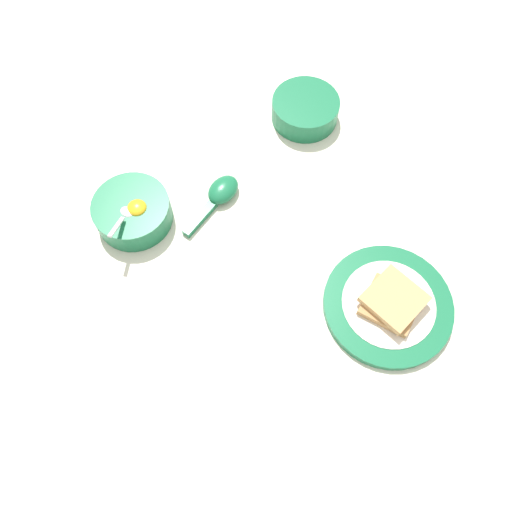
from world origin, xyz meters
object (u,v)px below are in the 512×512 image
toast_plate (388,305)px  congee_bowl (305,109)px  toast_sandwich (392,302)px  egg_bowl (133,211)px  soup_spoon (220,194)px

toast_plate → congee_bowl: 0.42m
toast_sandwich → toast_plate: bearing=-1.8°
toast_sandwich → congee_bowl: size_ratio=0.74×
egg_bowl → toast_sandwich: egg_bowl is taller
soup_spoon → congee_bowl: size_ratio=1.09×
toast_sandwich → soup_spoon: 0.36m
toast_sandwich → soup_spoon: bearing=2.1°
egg_bowl → toast_sandwich: size_ratio=1.44×
congee_bowl → toast_sandwich: bearing=145.9°
congee_bowl → soup_spoon: bearing=88.3°
toast_sandwich → soup_spoon: (0.36, 0.01, -0.01)m
egg_bowl → soup_spoon: (-0.09, -0.13, -0.01)m
congee_bowl → toast_plate: bearing=145.7°
toast_sandwich → egg_bowl: bearing=17.7°
toast_plate → toast_sandwich: toast_sandwich is taller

